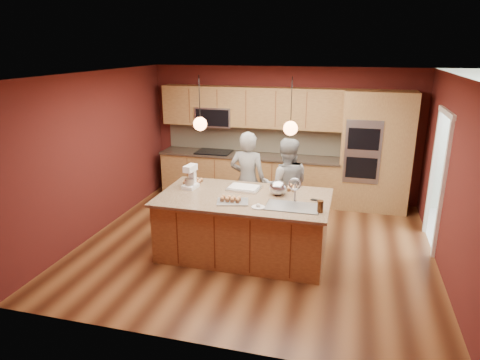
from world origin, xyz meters
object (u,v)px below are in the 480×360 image
(person_left, at_px, (248,181))
(mixing_bowl, at_px, (278,188))
(island, at_px, (245,225))
(person_right, at_px, (286,186))
(stand_mixer, at_px, (190,178))

(person_left, height_order, mixing_bowl, person_left)
(island, height_order, person_left, person_left)
(person_left, relative_size, person_right, 1.05)
(island, bearing_deg, person_left, 101.39)
(stand_mixer, distance_m, mixing_bowl, 1.40)
(person_left, distance_m, person_right, 0.66)
(island, xyz_separation_m, stand_mixer, (-0.93, 0.17, 0.62))
(island, height_order, mixing_bowl, island)
(person_right, bearing_deg, island, 52.58)
(island, distance_m, person_left, 1.06)
(person_left, relative_size, stand_mixer, 4.68)
(person_right, relative_size, mixing_bowl, 6.00)
(island, xyz_separation_m, mixing_bowl, (0.47, 0.20, 0.57))
(island, distance_m, stand_mixer, 1.13)
(person_right, height_order, stand_mixer, person_right)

